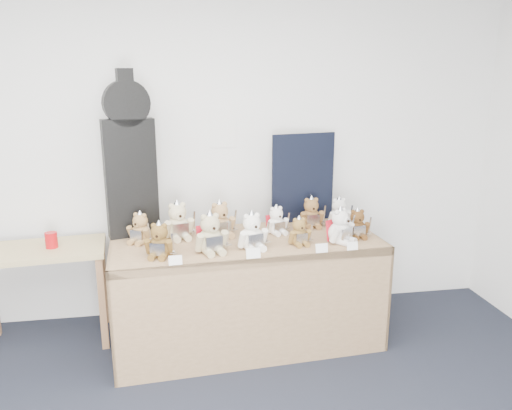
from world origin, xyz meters
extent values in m
plane|color=white|center=(0.00, 2.50, 1.35)|extent=(6.00, 0.00, 6.00)
cube|color=white|center=(0.65, 2.49, 1.57)|extent=(0.21, 0.00, 0.30)
cube|color=#826142|center=(0.75, 1.90, 0.79)|extent=(2.01, 0.95, 0.06)
cube|color=#826142|center=(0.77, 1.50, 0.41)|extent=(1.96, 0.15, 0.82)
cube|color=#826142|center=(-0.22, 1.83, 0.41)|extent=(0.08, 0.82, 0.82)
cube|color=#826142|center=(1.71, 1.96, 0.41)|extent=(0.08, 0.82, 0.82)
cube|color=tan|center=(-0.75, 2.12, 0.74)|extent=(0.96, 0.59, 0.04)
cube|color=brown|center=(-0.32, 1.95, 0.36)|extent=(0.05, 0.05, 0.72)
cube|color=brown|center=(-0.36, 2.38, 0.36)|extent=(0.05, 0.05, 0.72)
cube|color=black|center=(-0.07, 2.14, 1.25)|extent=(0.39, 0.20, 0.87)
cylinder|color=black|center=(-0.07, 2.14, 1.80)|extent=(0.34, 0.19, 0.33)
cube|color=black|center=(-0.07, 2.14, 1.93)|extent=(0.13, 0.12, 0.22)
cube|color=black|center=(1.27, 2.30, 1.18)|extent=(0.54, 0.13, 0.72)
cylinder|color=red|center=(-0.67, 2.12, 0.82)|extent=(0.09, 0.09, 0.12)
ellipsoid|color=brown|center=(0.13, 1.65, 0.88)|extent=(0.18, 0.17, 0.15)
sphere|color=brown|center=(0.13, 1.65, 0.99)|extent=(0.11, 0.11, 0.11)
cylinder|color=brown|center=(0.12, 1.60, 0.98)|extent=(0.05, 0.04, 0.05)
sphere|color=black|center=(0.11, 1.59, 0.98)|extent=(0.02, 0.02, 0.02)
sphere|color=brown|center=(0.09, 1.66, 1.03)|extent=(0.04, 0.04, 0.04)
sphere|color=brown|center=(0.16, 1.64, 1.03)|extent=(0.04, 0.04, 0.04)
cylinder|color=brown|center=(0.05, 1.65, 0.89)|extent=(0.06, 0.09, 0.12)
cylinder|color=brown|center=(0.19, 1.61, 0.89)|extent=(0.06, 0.09, 0.12)
cylinder|color=brown|center=(0.08, 1.61, 0.84)|extent=(0.07, 0.11, 0.05)
cylinder|color=brown|center=(0.15, 1.59, 0.84)|extent=(0.07, 0.11, 0.05)
cube|color=silver|center=(0.11, 1.59, 0.89)|extent=(0.10, 0.04, 0.09)
cone|color=silver|center=(0.13, 1.65, 1.03)|extent=(0.10, 0.10, 0.07)
cube|color=silver|center=(0.21, 1.59, 0.91)|extent=(0.02, 0.04, 0.16)
cube|color=silver|center=(0.21, 1.59, 0.85)|extent=(0.05, 0.02, 0.01)
ellipsoid|color=tan|center=(0.47, 1.68, 0.89)|extent=(0.22, 0.20, 0.18)
sphere|color=tan|center=(0.47, 1.68, 1.02)|extent=(0.13, 0.13, 0.13)
cylinder|color=tan|center=(0.48, 1.63, 1.01)|extent=(0.06, 0.04, 0.06)
sphere|color=black|center=(0.49, 1.61, 1.01)|extent=(0.02, 0.02, 0.02)
sphere|color=tan|center=(0.42, 1.67, 1.07)|extent=(0.04, 0.04, 0.04)
sphere|color=tan|center=(0.51, 1.69, 1.07)|extent=(0.04, 0.04, 0.04)
cylinder|color=tan|center=(0.39, 1.63, 0.90)|extent=(0.08, 0.11, 0.14)
cylinder|color=tan|center=(0.55, 1.68, 0.90)|extent=(0.08, 0.11, 0.14)
cylinder|color=tan|center=(0.44, 1.61, 0.84)|extent=(0.09, 0.13, 0.05)
cylinder|color=tan|center=(0.52, 1.63, 0.84)|extent=(0.09, 0.13, 0.05)
cube|color=silver|center=(0.49, 1.61, 0.90)|extent=(0.12, 0.05, 0.10)
cone|color=silver|center=(0.47, 1.68, 1.07)|extent=(0.11, 0.11, 0.09)
cube|color=silver|center=(0.58, 1.68, 0.93)|extent=(0.03, 0.05, 0.19)
cube|color=silver|center=(0.58, 1.68, 0.86)|extent=(0.05, 0.02, 0.01)
cube|color=#B51424|center=(0.45, 1.75, 0.91)|extent=(0.15, 0.07, 0.16)
ellipsoid|color=white|center=(0.75, 1.71, 0.89)|extent=(0.20, 0.18, 0.17)
sphere|color=white|center=(0.75, 1.71, 1.00)|extent=(0.12, 0.12, 0.12)
cylinder|color=white|center=(0.77, 1.66, 0.99)|extent=(0.06, 0.04, 0.05)
sphere|color=black|center=(0.77, 1.64, 0.99)|extent=(0.02, 0.02, 0.02)
sphere|color=white|center=(0.72, 1.70, 1.05)|extent=(0.04, 0.04, 0.04)
sphere|color=white|center=(0.79, 1.72, 1.05)|extent=(0.04, 0.04, 0.04)
cylinder|color=white|center=(0.68, 1.66, 0.90)|extent=(0.07, 0.10, 0.13)
cylinder|color=white|center=(0.84, 1.71, 0.90)|extent=(0.07, 0.10, 0.13)
cylinder|color=white|center=(0.73, 1.64, 0.84)|extent=(0.08, 0.12, 0.05)
cylinder|color=white|center=(0.81, 1.66, 0.84)|extent=(0.08, 0.12, 0.05)
cube|color=silver|center=(0.77, 1.64, 0.89)|extent=(0.11, 0.05, 0.09)
cone|color=silver|center=(0.75, 1.71, 1.05)|extent=(0.11, 0.11, 0.08)
cube|color=silver|center=(0.87, 1.70, 0.92)|extent=(0.02, 0.04, 0.18)
cube|color=silver|center=(0.87, 1.70, 0.85)|extent=(0.05, 0.02, 0.01)
ellipsoid|color=brown|center=(1.10, 1.74, 0.87)|extent=(0.15, 0.13, 0.13)
sphere|color=brown|center=(1.10, 1.74, 0.96)|extent=(0.10, 0.10, 0.10)
cylinder|color=brown|center=(1.11, 1.70, 0.95)|extent=(0.04, 0.03, 0.04)
sphere|color=black|center=(1.11, 1.68, 0.95)|extent=(0.02, 0.02, 0.02)
sphere|color=brown|center=(1.07, 1.73, 1.00)|extent=(0.03, 0.03, 0.03)
sphere|color=brown|center=(1.13, 1.74, 1.00)|extent=(0.03, 0.03, 0.03)
cylinder|color=brown|center=(1.04, 1.71, 0.88)|extent=(0.05, 0.08, 0.10)
cylinder|color=brown|center=(1.16, 1.73, 0.88)|extent=(0.05, 0.08, 0.10)
cylinder|color=brown|center=(1.08, 1.69, 0.83)|extent=(0.05, 0.09, 0.04)
cylinder|color=brown|center=(1.14, 1.70, 0.83)|extent=(0.05, 0.09, 0.04)
cube|color=silver|center=(1.11, 1.69, 0.88)|extent=(0.09, 0.03, 0.07)
cone|color=silver|center=(1.10, 1.74, 1.00)|extent=(0.08, 0.08, 0.06)
cube|color=silver|center=(1.19, 1.72, 0.90)|extent=(0.02, 0.03, 0.14)
cube|color=silver|center=(1.19, 1.72, 0.85)|extent=(0.04, 0.01, 0.01)
ellipsoid|color=silver|center=(1.40, 1.73, 0.89)|extent=(0.22, 0.21, 0.17)
sphere|color=silver|center=(1.40, 1.73, 1.00)|extent=(0.12, 0.12, 0.12)
cylinder|color=silver|center=(1.43, 1.69, 0.99)|extent=(0.06, 0.05, 0.05)
sphere|color=black|center=(1.44, 1.67, 0.99)|extent=(0.02, 0.02, 0.02)
sphere|color=silver|center=(1.37, 1.71, 1.05)|extent=(0.04, 0.04, 0.04)
sphere|color=silver|center=(1.43, 1.75, 1.05)|extent=(0.04, 0.04, 0.04)
cylinder|color=silver|center=(1.35, 1.67, 0.90)|extent=(0.09, 0.10, 0.13)
cylinder|color=silver|center=(1.48, 1.76, 0.90)|extent=(0.09, 0.10, 0.13)
cylinder|color=silver|center=(1.40, 1.66, 0.84)|extent=(0.10, 0.12, 0.05)
cylinder|color=silver|center=(1.46, 1.70, 0.84)|extent=(0.10, 0.12, 0.05)
cube|color=silver|center=(1.44, 1.68, 0.89)|extent=(0.10, 0.08, 0.09)
cone|color=silver|center=(1.40, 1.73, 1.05)|extent=(0.10, 0.10, 0.08)
cube|color=silver|center=(1.50, 1.76, 0.92)|extent=(0.04, 0.04, 0.18)
cube|color=silver|center=(1.50, 1.76, 0.85)|extent=(0.04, 0.03, 0.01)
cube|color=#B51424|center=(1.36, 1.78, 0.90)|extent=(0.13, 0.10, 0.15)
ellipsoid|color=brown|center=(1.57, 1.83, 0.88)|extent=(0.14, 0.12, 0.14)
sphere|color=brown|center=(1.57, 1.83, 0.97)|extent=(0.10, 0.10, 0.10)
cylinder|color=brown|center=(1.57, 1.78, 0.96)|extent=(0.04, 0.02, 0.04)
sphere|color=black|center=(1.57, 1.77, 0.96)|extent=(0.02, 0.02, 0.02)
sphere|color=brown|center=(1.53, 1.83, 1.01)|extent=(0.03, 0.03, 0.03)
sphere|color=brown|center=(1.60, 1.83, 1.01)|extent=(0.03, 0.03, 0.03)
cylinder|color=brown|center=(1.50, 1.81, 0.88)|extent=(0.04, 0.08, 0.11)
cylinder|color=brown|center=(1.63, 1.81, 0.88)|extent=(0.04, 0.08, 0.11)
cylinder|color=brown|center=(1.53, 1.78, 0.84)|extent=(0.04, 0.09, 0.04)
cylinder|color=brown|center=(1.60, 1.78, 0.84)|extent=(0.04, 0.09, 0.04)
cube|color=silver|center=(1.57, 1.77, 0.88)|extent=(0.09, 0.02, 0.08)
cone|color=silver|center=(1.57, 1.83, 1.02)|extent=(0.09, 0.09, 0.07)
cube|color=silver|center=(1.66, 1.80, 0.90)|extent=(0.01, 0.04, 0.15)
cube|color=silver|center=(1.66, 1.80, 0.85)|extent=(0.04, 0.01, 0.01)
ellipsoid|color=beige|center=(0.25, 2.02, 0.89)|extent=(0.22, 0.20, 0.18)
sphere|color=beige|center=(0.25, 2.02, 1.01)|extent=(0.13, 0.13, 0.13)
cylinder|color=beige|center=(0.27, 1.97, 1.00)|extent=(0.06, 0.04, 0.06)
sphere|color=black|center=(0.27, 1.95, 1.00)|extent=(0.02, 0.02, 0.02)
sphere|color=beige|center=(0.21, 2.01, 1.07)|extent=(0.04, 0.04, 0.04)
sphere|color=beige|center=(0.29, 2.03, 1.07)|extent=(0.04, 0.04, 0.04)
cylinder|color=beige|center=(0.17, 1.98, 0.90)|extent=(0.08, 0.11, 0.14)
cylinder|color=beige|center=(0.34, 2.02, 0.90)|extent=(0.08, 0.11, 0.14)
cylinder|color=beige|center=(0.23, 1.95, 0.84)|extent=(0.08, 0.13, 0.05)
cylinder|color=beige|center=(0.31, 1.97, 0.84)|extent=(0.08, 0.13, 0.05)
cube|color=silver|center=(0.27, 1.95, 0.90)|extent=(0.12, 0.05, 0.10)
cone|color=silver|center=(0.25, 2.02, 1.07)|extent=(0.11, 0.11, 0.09)
cube|color=silver|center=(0.37, 2.02, 0.93)|extent=(0.03, 0.05, 0.19)
cube|color=silver|center=(0.37, 2.02, 0.86)|extent=(0.05, 0.02, 0.01)
ellipsoid|color=tan|center=(0.56, 2.02, 0.89)|extent=(0.22, 0.20, 0.18)
sphere|color=tan|center=(0.56, 2.02, 1.01)|extent=(0.13, 0.13, 0.13)
cylinder|color=tan|center=(0.58, 1.97, 1.00)|extent=(0.06, 0.05, 0.05)
sphere|color=black|center=(0.59, 1.95, 1.00)|extent=(0.02, 0.02, 0.02)
sphere|color=tan|center=(0.52, 2.00, 1.06)|extent=(0.04, 0.04, 0.04)
sphere|color=tan|center=(0.60, 2.03, 1.06)|extent=(0.04, 0.04, 0.04)
cylinder|color=tan|center=(0.49, 1.97, 0.90)|extent=(0.08, 0.11, 0.13)
cylinder|color=tan|center=(0.65, 2.03, 0.90)|extent=(0.08, 0.11, 0.13)
cylinder|color=tan|center=(0.55, 1.95, 0.84)|extent=(0.09, 0.13, 0.05)
cylinder|color=tan|center=(0.62, 1.98, 0.84)|extent=(0.09, 0.13, 0.05)
cube|color=silver|center=(0.59, 1.96, 0.89)|extent=(0.11, 0.06, 0.10)
cone|color=silver|center=(0.56, 2.02, 1.06)|extent=(0.11, 0.11, 0.08)
cube|color=silver|center=(0.68, 2.03, 0.93)|extent=(0.03, 0.05, 0.18)
cube|color=silver|center=(0.68, 2.03, 0.86)|extent=(0.05, 0.03, 0.01)
ellipsoid|color=white|center=(0.99, 2.02, 0.88)|extent=(0.17, 0.16, 0.14)
sphere|color=white|center=(0.99, 2.02, 0.97)|extent=(0.10, 0.10, 0.10)
cylinder|color=white|center=(1.01, 1.97, 0.96)|extent=(0.05, 0.04, 0.04)
sphere|color=black|center=(1.01, 1.96, 0.96)|extent=(0.02, 0.02, 0.02)
sphere|color=white|center=(0.96, 2.01, 1.01)|extent=(0.03, 0.03, 0.03)
sphere|color=white|center=(1.02, 2.03, 1.01)|extent=(0.03, 0.03, 0.03)
cylinder|color=white|center=(0.93, 1.98, 0.88)|extent=(0.06, 0.09, 0.11)
cylinder|color=white|center=(1.06, 2.02, 0.88)|extent=(0.06, 0.09, 0.11)
cylinder|color=white|center=(0.98, 1.96, 0.84)|extent=(0.07, 0.10, 0.04)
cylinder|color=white|center=(1.04, 1.98, 0.84)|extent=(0.07, 0.10, 0.04)
cube|color=silver|center=(1.01, 1.96, 0.88)|extent=(0.09, 0.04, 0.08)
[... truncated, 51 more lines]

